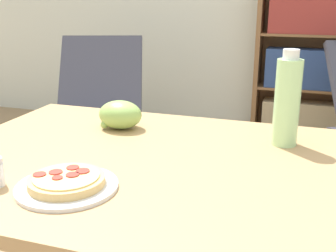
{
  "coord_description": "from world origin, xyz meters",
  "views": [
    {
      "loc": [
        0.43,
        -1.05,
        1.17
      ],
      "look_at": [
        0.04,
        0.12,
        0.78
      ],
      "focal_mm": 45.0,
      "sensor_mm": 36.0,
      "label": 1
    }
  ],
  "objects_px": {
    "grape_bunch": "(120,115)",
    "lounge_chair_near": "(99,125)",
    "pizza_on_plate": "(67,183)",
    "bookshelf": "(305,66)",
    "drink_bottle": "(287,101)"
  },
  "relations": [
    {
      "from": "grape_bunch",
      "to": "bookshelf",
      "type": "bearing_deg",
      "value": 75.37
    },
    {
      "from": "drink_bottle",
      "to": "lounge_chair_near",
      "type": "bearing_deg",
      "value": 136.2
    },
    {
      "from": "grape_bunch",
      "to": "bookshelf",
      "type": "height_order",
      "value": "bookshelf"
    },
    {
      "from": "pizza_on_plate",
      "to": "grape_bunch",
      "type": "xyz_separation_m",
      "value": [
        -0.08,
        0.48,
        0.03
      ]
    },
    {
      "from": "grape_bunch",
      "to": "pizza_on_plate",
      "type": "bearing_deg",
      "value": -80.68
    },
    {
      "from": "grape_bunch",
      "to": "drink_bottle",
      "type": "relative_size",
      "value": 0.52
    },
    {
      "from": "drink_bottle",
      "to": "lounge_chair_near",
      "type": "height_order",
      "value": "drink_bottle"
    },
    {
      "from": "grape_bunch",
      "to": "drink_bottle",
      "type": "height_order",
      "value": "drink_bottle"
    },
    {
      "from": "grape_bunch",
      "to": "lounge_chair_near",
      "type": "xyz_separation_m",
      "value": [
        -0.76,
        1.26,
        -0.48
      ]
    },
    {
      "from": "bookshelf",
      "to": "drink_bottle",
      "type": "bearing_deg",
      "value": -90.88
    },
    {
      "from": "pizza_on_plate",
      "to": "drink_bottle",
      "type": "bearing_deg",
      "value": 45.95
    },
    {
      "from": "bookshelf",
      "to": "pizza_on_plate",
      "type": "bearing_deg",
      "value": -100.54
    },
    {
      "from": "grape_bunch",
      "to": "lounge_chair_near",
      "type": "height_order",
      "value": "lounge_chair_near"
    },
    {
      "from": "grape_bunch",
      "to": "lounge_chair_near",
      "type": "distance_m",
      "value": 1.55
    },
    {
      "from": "pizza_on_plate",
      "to": "lounge_chair_near",
      "type": "distance_m",
      "value": 1.99
    }
  ]
}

